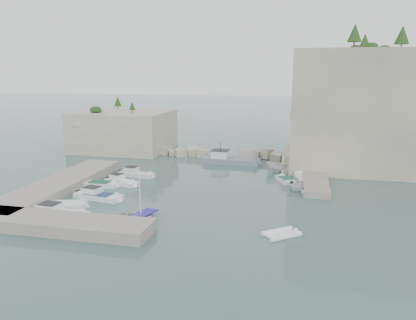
% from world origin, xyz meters
% --- Properties ---
extents(ground, '(400.00, 400.00, 0.00)m').
position_xyz_m(ground, '(0.00, 0.00, 0.00)').
color(ground, '#3E5E5B').
rests_on(ground, ground).
extents(cliff_east, '(26.00, 22.00, 17.00)m').
position_xyz_m(cliff_east, '(23.00, 23.00, 8.50)').
color(cliff_east, beige).
rests_on(cliff_east, ground).
extents(cliff_terrace, '(8.00, 10.00, 2.50)m').
position_xyz_m(cliff_terrace, '(13.00, 18.00, 1.25)').
color(cliff_terrace, beige).
rests_on(cliff_terrace, ground).
extents(outcrop_west, '(16.00, 14.00, 7.00)m').
position_xyz_m(outcrop_west, '(-20.00, 25.00, 3.50)').
color(outcrop_west, beige).
rests_on(outcrop_west, ground).
extents(quay_west, '(5.00, 24.00, 1.10)m').
position_xyz_m(quay_west, '(-17.00, -1.00, 0.55)').
color(quay_west, '#9E9689').
rests_on(quay_west, ground).
extents(quay_south, '(18.00, 4.00, 1.10)m').
position_xyz_m(quay_south, '(-10.00, -12.50, 0.55)').
color(quay_south, '#9E9689').
rests_on(quay_south, ground).
extents(ledge_east, '(3.00, 16.00, 0.80)m').
position_xyz_m(ledge_east, '(13.50, 10.00, 0.40)').
color(ledge_east, '#9E9689').
rests_on(ledge_east, ground).
extents(breakwater, '(28.00, 3.00, 1.40)m').
position_xyz_m(breakwater, '(-1.00, 22.00, 0.70)').
color(breakwater, beige).
rests_on(breakwater, ground).
extents(motorboat_a, '(5.70, 2.44, 1.40)m').
position_xyz_m(motorboat_a, '(-10.29, 6.99, 0.00)').
color(motorboat_a, silver).
rests_on(motorboat_a, ground).
extents(motorboat_b, '(5.23, 3.12, 1.40)m').
position_xyz_m(motorboat_b, '(-10.56, 2.76, 0.00)').
color(motorboat_b, white).
rests_on(motorboat_b, ground).
extents(motorboat_c, '(5.11, 2.03, 0.70)m').
position_xyz_m(motorboat_c, '(-12.79, 1.36, 0.00)').
color(motorboat_c, white).
rests_on(motorboat_c, ground).
extents(motorboat_d, '(6.51, 3.02, 1.40)m').
position_xyz_m(motorboat_d, '(-10.53, -3.35, 0.00)').
color(motorboat_d, white).
rests_on(motorboat_d, ground).
extents(motorboat_e, '(5.25, 3.20, 0.70)m').
position_xyz_m(motorboat_e, '(-12.56, -6.97, 0.00)').
color(motorboat_e, white).
rests_on(motorboat_e, ground).
extents(motorboat_f, '(7.12, 2.79, 1.40)m').
position_xyz_m(motorboat_f, '(-11.64, -9.52, 0.00)').
color(motorboat_f, white).
rests_on(motorboat_f, ground).
extents(rowboat, '(4.95, 4.17, 0.88)m').
position_xyz_m(rowboat, '(-3.38, -8.49, 0.00)').
color(rowboat, white).
rests_on(rowboat, ground).
extents(inflatable_dinghy, '(3.76, 3.48, 0.44)m').
position_xyz_m(inflatable_dinghy, '(10.07, -9.51, 0.00)').
color(inflatable_dinghy, white).
rests_on(inflatable_dinghy, ground).
extents(tender_east_a, '(3.89, 3.58, 1.71)m').
position_xyz_m(tender_east_a, '(11.47, 4.93, 0.00)').
color(tender_east_a, white).
rests_on(tender_east_a, ground).
extents(tender_east_b, '(3.00, 4.28, 0.70)m').
position_xyz_m(tender_east_b, '(9.74, 8.46, 0.00)').
color(tender_east_b, white).
rests_on(tender_east_b, ground).
extents(tender_east_c, '(2.40, 5.06, 0.70)m').
position_xyz_m(tender_east_c, '(11.83, 9.95, 0.00)').
color(tender_east_c, silver).
rests_on(tender_east_c, ground).
extents(tender_east_d, '(5.16, 2.75, 1.89)m').
position_xyz_m(tender_east_d, '(9.22, 13.83, 0.00)').
color(tender_east_d, silver).
rests_on(tender_east_d, ground).
extents(work_boat, '(9.76, 3.30, 2.20)m').
position_xyz_m(work_boat, '(1.03, 17.73, 0.00)').
color(work_boat, slate).
rests_on(work_boat, ground).
extents(rowboat_mast, '(0.10, 0.10, 4.20)m').
position_xyz_m(rowboat_mast, '(-3.38, -8.49, 2.54)').
color(rowboat_mast, white).
rests_on(rowboat_mast, rowboat).
extents(vegetation, '(53.48, 13.88, 13.40)m').
position_xyz_m(vegetation, '(17.83, 24.40, 17.93)').
color(vegetation, '#1E4219').
rests_on(vegetation, ground).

